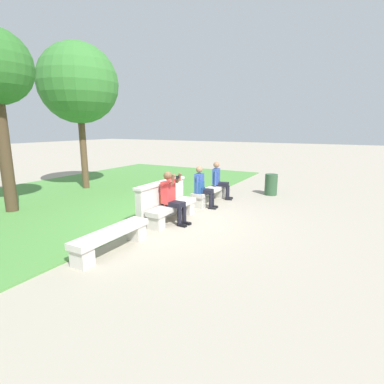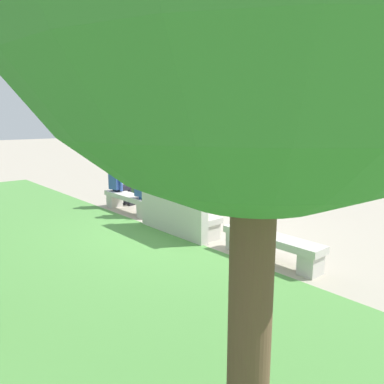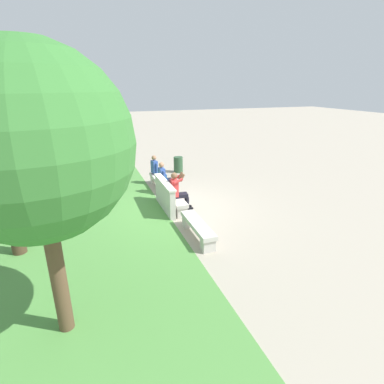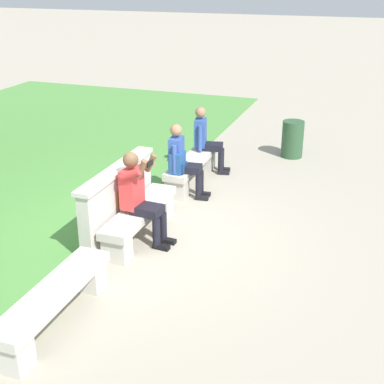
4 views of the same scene
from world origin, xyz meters
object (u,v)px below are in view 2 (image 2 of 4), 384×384
object	(u,v)px
bench_main	(271,244)
backpack	(146,192)
bench_mid	(129,200)
person_photographer	(193,198)
trash_bin	(134,181)
bench_near	(185,218)
person_companion	(118,183)
person_distant	(145,189)

from	to	relation	value
bench_main	backpack	world-z (taller)	backpack
bench_mid	person_photographer	bearing A→B (deg)	-178.14
bench_mid	backpack	bearing A→B (deg)	-178.61
trash_bin	bench_near	bearing A→B (deg)	161.16
bench_main	bench_mid	bearing A→B (deg)	0.00
bench_mid	trash_bin	xyz separation A→B (m)	(2.06, -1.46, 0.08)
bench_mid	person_companion	world-z (taller)	person_companion
trash_bin	bench_mid	bearing A→B (deg)	144.60
bench_main	person_distant	xyz separation A→B (m)	(3.81, -0.07, 0.37)
backpack	person_companion	bearing A→B (deg)	-1.99
bench_near	backpack	bearing A→B (deg)	-0.69
bench_near	person_photographer	bearing A→B (deg)	-152.74
person_photographer	person_distant	distance (m)	1.74
bench_mid	trash_bin	size ratio (longest dim) A/B	2.46
bench_main	person_distant	bearing A→B (deg)	-0.99
bench_mid	person_companion	bearing A→B (deg)	-6.05
backpack	person_photographer	bearing A→B (deg)	-177.92
bench_near	person_photographer	xyz separation A→B (m)	(-0.15, -0.08, 0.44)
backpack	trash_bin	xyz separation A→B (m)	(2.80, -1.44, -0.25)
person_photographer	person_distant	world-z (taller)	person_photographer
bench_near	bench_main	bearing A→B (deg)	180.00
person_photographer	person_companion	size ratio (longest dim) A/B	1.05
person_photographer	backpack	bearing A→B (deg)	2.08
person_companion	trash_bin	bearing A→B (deg)	-44.03
bench_near	trash_bin	distance (m)	4.53
bench_near	bench_mid	world-z (taller)	same
bench_mid	person_companion	xyz separation A→B (m)	(0.61, -0.06, 0.37)
bench_main	person_photographer	xyz separation A→B (m)	(2.08, -0.08, 0.44)
bench_mid	person_distant	world-z (taller)	person_distant
person_photographer	trash_bin	size ratio (longest dim) A/B	1.76
bench_mid	person_companion	size ratio (longest dim) A/B	1.46
bench_mid	bench_near	bearing A→B (deg)	180.00
person_distant	person_companion	size ratio (longest dim) A/B	1.00
trash_bin	person_companion	bearing A→B (deg)	135.97
bench_main	person_companion	world-z (taller)	person_companion
person_companion	backpack	size ratio (longest dim) A/B	2.94
bench_near	person_companion	xyz separation A→B (m)	(2.84, -0.06, 0.37)
person_photographer	trash_bin	world-z (taller)	person_photographer
backpack	person_distant	bearing A→B (deg)	-26.63
bench_near	person_companion	world-z (taller)	person_companion
bench_near	person_companion	bearing A→B (deg)	-1.31
person_distant	bench_mid	bearing A→B (deg)	5.86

